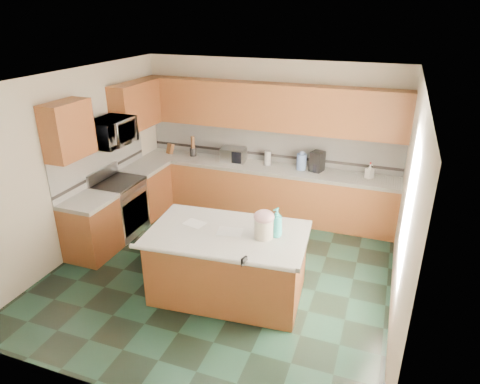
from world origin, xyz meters
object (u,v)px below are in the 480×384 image
at_px(treat_jar, 264,228).
at_px(island_top, 228,234).
at_px(island_base, 228,265).
at_px(knife_block, 170,149).
at_px(soap_bottle_island, 277,222).
at_px(coffee_maker, 317,161).
at_px(toaster_oven, 233,155).

bearing_deg(treat_jar, island_top, -168.51).
relative_size(island_base, knife_block, 9.83).
relative_size(soap_bottle_island, coffee_maker, 1.10).
height_order(island_top, treat_jar, treat_jar).
height_order(soap_bottle_island, coffee_maker, soap_bottle_island).
distance_m(island_base, coffee_maker, 2.68).
bearing_deg(soap_bottle_island, island_top, -147.59).
relative_size(treat_jar, soap_bottle_island, 0.64).
xyz_separation_m(treat_jar, toaster_oven, (-1.33, 2.46, 0.00)).
relative_size(soap_bottle_island, toaster_oven, 0.87).
xyz_separation_m(treat_jar, knife_block, (-2.61, 2.46, -0.03)).
bearing_deg(coffee_maker, toaster_oven, -162.86).
height_order(treat_jar, toaster_oven, toaster_oven).
distance_m(treat_jar, coffee_maker, 2.50).
bearing_deg(coffee_maker, treat_jar, -78.01).
distance_m(knife_block, coffee_maker, 2.79).
bearing_deg(soap_bottle_island, treat_jar, -126.95).
bearing_deg(treat_jar, knife_block, 144.95).
height_order(soap_bottle_island, knife_block, soap_bottle_island).
xyz_separation_m(soap_bottle_island, toaster_oven, (-1.46, 2.38, -0.06)).
xyz_separation_m(knife_block, toaster_oven, (1.28, 0.00, 0.03)).
height_order(island_base, island_top, island_top).
relative_size(island_base, treat_jar, 7.71).
bearing_deg(treat_jar, island_base, -168.51).
bearing_deg(island_top, treat_jar, -1.62).
xyz_separation_m(island_base, treat_jar, (0.46, 0.03, 0.61)).
height_order(knife_block, toaster_oven, toaster_oven).
bearing_deg(island_top, knife_block, 126.03).
distance_m(treat_jar, toaster_oven, 2.80).
relative_size(knife_block, toaster_oven, 0.44).
bearing_deg(knife_block, island_base, -30.48).
bearing_deg(soap_bottle_island, coffee_maker, 111.30).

